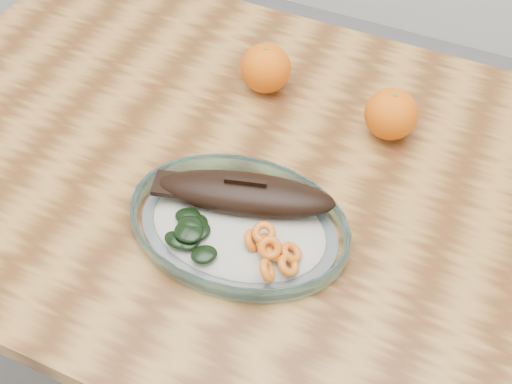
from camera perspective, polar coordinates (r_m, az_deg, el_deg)
ground at (r=1.63m, az=-0.67°, el=-15.62°), size 3.00×3.00×0.00m
dining_table at (r=1.07m, az=-0.99°, el=-1.15°), size 1.20×0.80×0.75m
plated_meal at (r=0.90m, az=-1.54°, el=-2.63°), size 0.60×0.60×0.08m
orange_left at (r=1.10m, az=0.87°, el=10.94°), size 0.09×0.09×0.09m
orange_right at (r=1.04m, az=11.91°, el=6.79°), size 0.08×0.08×0.08m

